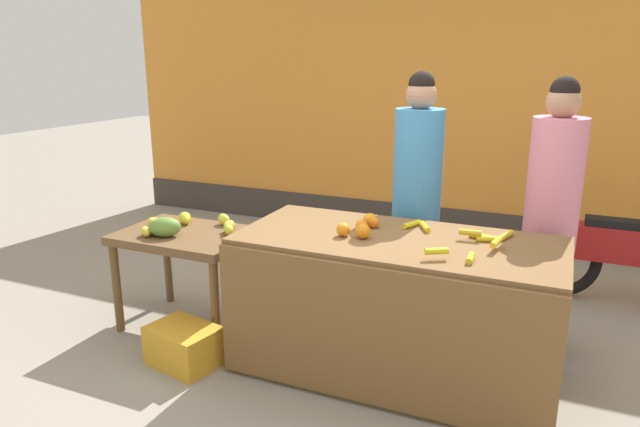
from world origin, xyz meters
name	(u,v)px	position (x,y,z in m)	size (l,w,h in m)	color
ground_plane	(349,359)	(0.00, 0.00, 0.00)	(24.00, 24.00, 0.00)	gray
market_wall_back	(450,107)	(0.00, 2.90, 1.42)	(7.72, 0.23, 2.91)	orange
fruit_stall_counter	(396,306)	(0.31, -0.01, 0.44)	(1.94, 0.92, 0.88)	brown
side_table_wooden	(187,246)	(-1.26, 0.00, 0.62)	(0.93, 0.67, 0.72)	brown
banana_bunch_pile	(464,237)	(0.68, 0.08, 0.91)	(0.67, 0.67, 0.07)	yellow
orange_pile	(362,226)	(0.06, 0.01, 0.93)	(0.21, 0.34, 0.09)	orange
mango_papaya_pile	(176,225)	(-1.31, -0.03, 0.78)	(0.74, 0.56, 0.14)	yellow
vendor_woman_blue_shirt	(416,203)	(0.23, 0.69, 0.93)	(0.34, 0.34, 1.84)	#33333D
vendor_woman_pink_shirt	(551,218)	(1.13, 0.71, 0.92)	(0.34, 0.34, 1.82)	#33333D
parked_motorcycle	(625,258)	(1.68, 1.68, 0.40)	(1.60, 0.18, 0.88)	black
produce_crate	(184,345)	(-0.96, -0.48, 0.13)	(0.44, 0.32, 0.26)	gold
produce_sack	(316,279)	(-0.54, 0.69, 0.23)	(0.36, 0.30, 0.46)	maroon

